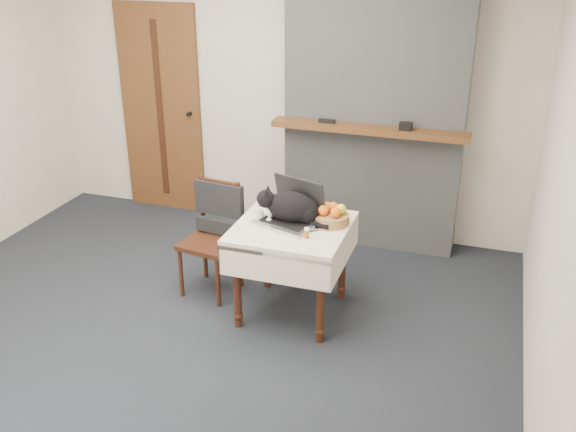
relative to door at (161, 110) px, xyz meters
name	(u,v)px	position (x,y,z in m)	size (l,w,h in m)	color
ground	(187,330)	(1.20, -1.97, -1.00)	(4.50, 4.50, 0.00)	black
room_shell	(202,66)	(1.20, -1.51, 0.76)	(4.52, 4.01, 2.61)	beige
door	(161,110)	(0.00, 0.00, 0.00)	(0.82, 0.10, 2.00)	brown
chimney	(375,99)	(2.10, -0.13, 0.30)	(1.62, 0.48, 2.60)	gray
side_table	(292,240)	(1.82, -1.51, -0.41)	(0.78, 0.78, 0.70)	#35180E
laptop	(292,212)	(1.80, -1.44, -0.22)	(0.49, 0.45, 0.30)	#B7B7BC
cat	(292,208)	(1.81, -1.45, -0.19)	(0.54, 0.27, 0.26)	black
cream_jar	(260,215)	(1.57, -1.48, -0.27)	(0.06, 0.06, 0.06)	white
pill_bottle	(307,233)	(1.98, -1.67, -0.26)	(0.04, 0.04, 0.07)	#A25613
fruit_basket	(331,216)	(2.07, -1.39, -0.24)	(0.25, 0.25, 0.14)	#A06740
desk_clutter	(316,228)	(1.99, -1.50, -0.30)	(0.13, 0.01, 0.01)	black
chair	(215,221)	(1.15, -1.33, -0.44)	(0.45, 0.44, 0.88)	#35180E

